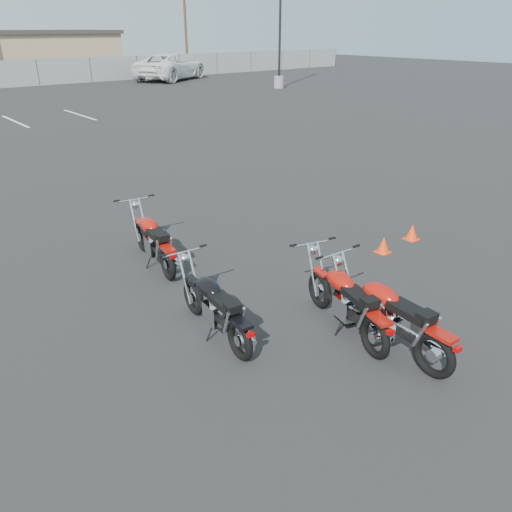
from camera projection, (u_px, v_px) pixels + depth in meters
ground at (271, 311)px, 7.51m from camera, size 120.00×120.00×0.00m
motorcycle_front_red at (154, 241)px, 8.83m from camera, size 0.80×2.02×0.99m
motorcycle_second_black at (215, 307)px, 6.78m from camera, size 0.75×1.94×0.95m
motorcycle_third_red at (390, 317)px, 6.48m from camera, size 0.83×2.14×1.04m
motorcycle_rear_red at (347, 301)px, 6.89m from camera, size 0.98×2.01×0.99m
training_cone_near at (412, 232)px, 10.01m from camera, size 0.27×0.27×0.32m
training_cone_far at (383, 245)px, 9.43m from camera, size 0.26×0.26×0.31m
light_pole_east at (280, 47)px, 34.04m from camera, size 0.80×0.70×10.33m
tan_building_east at (25, 53)px, 43.34m from camera, size 14.40×9.40×3.70m
utility_pole_d at (185, 18)px, 47.47m from camera, size 1.80×0.24×9.00m
white_van at (170, 59)px, 39.96m from camera, size 7.04×8.88×3.16m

